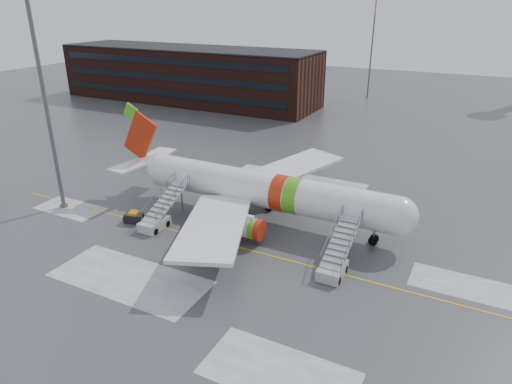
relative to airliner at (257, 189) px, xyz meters
The scene contains 9 objects.
ground 6.87m from the airliner, 73.37° to the right, with size 260.00×260.00×0.00m, color #494C4F.
airliner is the anchor object (origin of this frame).
airstair_fwd 13.11m from the airliner, 30.44° to the right, with size 2.05×7.70×3.48m.
airstair_aft 10.84m from the airliner, 141.86° to the right, with size 2.05×7.70×3.48m.
pushback_tug 6.31m from the airliner, 120.43° to the right, with size 2.71×2.04×1.54m.
baggage_tractor 13.62m from the airliner, 147.72° to the right, with size 2.55×1.58×1.26m.
light_mast_near 25.18m from the airliner, 160.07° to the right, with size 1.20×1.20×28.17m.
terminal_building 65.65m from the airliner, 131.31° to the left, with size 62.00×16.11×12.30m.
light_mast_far_n 73.31m from the airliner, 94.98° to the left, with size 1.20×1.20×24.25m.
Camera 1 is at (18.95, -34.74, 22.23)m, focal length 32.00 mm.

